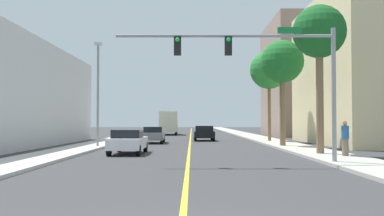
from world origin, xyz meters
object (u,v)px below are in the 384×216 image
object	(u,v)px
palm_mid	(284,63)
pedestrian	(347,138)
car_white	(130,141)
palm_far	(271,70)
traffic_signal_mast	(267,62)
palm_near	(321,34)
car_black	(206,133)
delivery_truck	(170,123)
car_gray	(155,135)
street_lamp	(100,88)

from	to	relation	value
palm_mid	pedestrian	world-z (taller)	palm_mid
palm_mid	car_white	world-z (taller)	palm_mid
palm_far	car_white	xyz separation A→B (m)	(-10.88, -14.38, -5.89)
pedestrian	traffic_signal_mast	bearing A→B (deg)	170.81
traffic_signal_mast	palm_far	world-z (taller)	palm_far
palm_near	car_white	world-z (taller)	palm_near
car_black	car_white	world-z (taller)	car_black
palm_mid	car_black	size ratio (longest dim) A/B	1.79
traffic_signal_mast	delivery_truck	world-z (taller)	traffic_signal_mast
traffic_signal_mast	car_gray	size ratio (longest dim) A/B	2.26
palm_near	car_black	world-z (taller)	palm_near
delivery_truck	palm_far	bearing A→B (deg)	-66.27
car_white	traffic_signal_mast	bearing A→B (deg)	-41.96
palm_mid	palm_far	world-z (taller)	palm_far
car_gray	delivery_truck	world-z (taller)	delivery_truck
traffic_signal_mast	delivery_truck	xyz separation A→B (m)	(-6.58, 43.36, -2.85)
palm_near	palm_mid	bearing A→B (deg)	93.11
car_black	palm_near	bearing A→B (deg)	-73.72
palm_mid	palm_far	distance (m)	7.98
traffic_signal_mast	palm_mid	distance (m)	13.42
car_white	delivery_truck	size ratio (longest dim) A/B	0.51
traffic_signal_mast	pedestrian	size ratio (longest dim) A/B	5.49
palm_near	palm_far	xyz separation A→B (m)	(0.00, 15.91, -0.17)
street_lamp	palm_mid	bearing A→B (deg)	3.57
palm_mid	palm_far	size ratio (longest dim) A/B	0.94
delivery_truck	pedestrian	world-z (taller)	delivery_truck
palm_far	pedestrian	bearing A→B (deg)	-87.53
car_gray	pedestrian	world-z (taller)	pedestrian
traffic_signal_mast	street_lamp	xyz separation A→B (m)	(-10.02, 12.03, -0.27)
car_white	street_lamp	bearing A→B (deg)	118.97
palm_near	delivery_truck	xyz separation A→B (m)	(-10.45, 38.45, -5.08)
street_lamp	palm_far	xyz separation A→B (m)	(13.89, 8.80, 2.33)
palm_far	car_black	world-z (taller)	palm_far
palm_near	car_white	bearing A→B (deg)	171.98
street_lamp	palm_near	distance (m)	15.80
street_lamp	car_white	distance (m)	7.27
delivery_truck	pedestrian	bearing A→B (deg)	-75.57
street_lamp	delivery_truck	xyz separation A→B (m)	(3.44, 31.33, -2.58)
palm_far	delivery_truck	bearing A→B (deg)	114.88
palm_far	car_black	xyz separation A→B (m)	(-5.94, 3.25, -5.87)
palm_mid	street_lamp	bearing A→B (deg)	-176.43
palm_mid	car_gray	bearing A→B (deg)	148.00
palm_mid	pedestrian	xyz separation A→B (m)	(1.20, -9.73, -5.20)
palm_near	car_gray	distance (m)	18.69
palm_mid	palm_far	xyz separation A→B (m)	(0.43, 7.96, 0.39)
car_white	palm_mid	bearing A→B (deg)	32.22
traffic_signal_mast	pedestrian	world-z (taller)	traffic_signal_mast
car_gray	car_black	bearing A→B (deg)	46.67
palm_near	pedestrian	distance (m)	6.08
palm_near	car_black	xyz separation A→B (m)	(-5.93, 19.16, -6.04)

